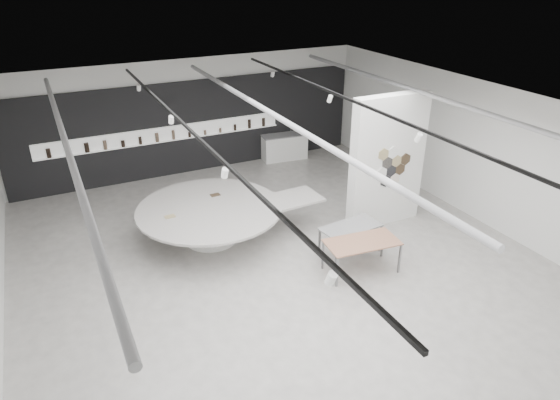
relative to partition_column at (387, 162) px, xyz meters
name	(u,v)px	position (x,y,z in m)	size (l,w,h in m)	color
room	(283,192)	(-3.59, -1.00, 0.27)	(12.02, 14.02, 3.82)	#B6B2AC
back_wall_display	(191,128)	(-3.58, 5.94, -0.26)	(11.80, 0.27, 3.10)	black
partition_column	(387,162)	(0.00, 0.00, 0.00)	(2.20, 0.38, 3.60)	white
display_island	(213,218)	(-4.53, 1.14, -1.18)	(4.87, 3.88, 0.95)	white
sample_table_wood	(362,244)	(-1.94, -1.77, -1.06)	(1.77, 1.02, 0.79)	#A16D53
sample_table_stone	(351,229)	(-1.74, -1.02, -1.10)	(1.57, 0.92, 0.77)	gray
kitchen_counter	(284,147)	(-0.28, 5.52, -1.33)	(1.70, 0.81, 1.29)	white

